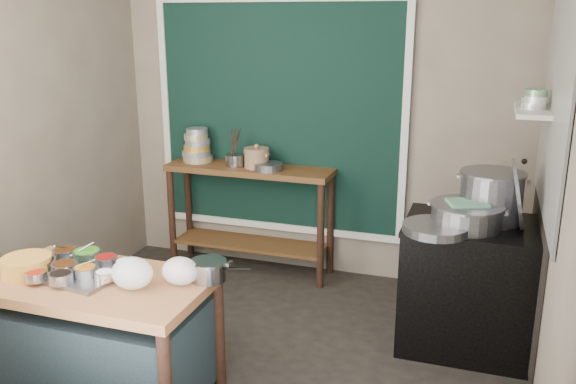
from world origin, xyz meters
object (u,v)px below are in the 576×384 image
(stove_block, at_px, (471,288))
(prep_table, at_px, (104,339))
(condiment_tray, at_px, (77,273))
(stock_pot, at_px, (491,197))
(yellow_basin, at_px, (27,266))
(saucepan, at_px, (208,270))
(steamer, at_px, (466,216))
(back_counter, at_px, (250,219))
(utensil_cup, at_px, (235,160))
(ceramic_crock, at_px, (257,159))

(stove_block, bearing_deg, prep_table, -146.98)
(condiment_tray, distance_m, stock_pot, 2.63)
(stove_block, xyz_separation_m, yellow_basin, (-2.43, -1.36, 0.38))
(saucepan, relative_size, stock_pot, 0.50)
(prep_table, distance_m, steamer, 2.35)
(yellow_basin, xyz_separation_m, steamer, (2.37, 1.28, 0.15))
(yellow_basin, distance_m, saucepan, 1.06)
(back_counter, bearing_deg, utensil_cup, -171.72)
(stock_pot, bearing_deg, steamer, -128.14)
(prep_table, bearing_deg, utensil_cup, 90.45)
(stove_block, relative_size, stock_pot, 2.09)
(condiment_tray, bearing_deg, steamer, 29.59)
(saucepan, relative_size, ceramic_crock, 0.96)
(prep_table, bearing_deg, back_counter, 86.95)
(condiment_tray, height_order, stock_pot, stock_pot)
(condiment_tray, xyz_separation_m, saucepan, (0.75, 0.18, 0.05))
(yellow_basin, relative_size, steamer, 0.59)
(back_counter, relative_size, saucepan, 6.79)
(prep_table, relative_size, condiment_tray, 2.34)
(prep_table, xyz_separation_m, steamer, (1.93, 1.21, 0.58))
(prep_table, xyz_separation_m, saucepan, (0.59, 0.20, 0.43))
(saucepan, bearing_deg, steamer, 18.37)
(stove_block, distance_m, steamer, 0.54)
(prep_table, distance_m, utensil_cup, 2.11)
(condiment_tray, bearing_deg, yellow_basin, -162.05)
(utensil_cup, height_order, steamer, utensil_cup)
(utensil_cup, relative_size, steamer, 0.35)
(utensil_cup, bearing_deg, stock_pot, -16.50)
(yellow_basin, distance_m, steamer, 2.69)
(utensil_cup, bearing_deg, steamer, -22.25)
(stove_block, height_order, yellow_basin, yellow_basin)
(stock_pot, relative_size, steamer, 0.90)
(steamer, bearing_deg, stove_block, 52.06)
(ceramic_crock, bearing_deg, yellow_basin, -106.29)
(ceramic_crock, bearing_deg, stove_block, -21.38)
(stock_pot, bearing_deg, yellow_basin, -149.85)
(prep_table, distance_m, saucepan, 0.76)
(ceramic_crock, distance_m, stock_pot, 2.00)
(steamer, bearing_deg, saucepan, -142.97)
(prep_table, height_order, stove_block, stove_block)
(utensil_cup, bearing_deg, yellow_basin, -101.17)
(condiment_tray, height_order, steamer, steamer)
(stove_block, xyz_separation_m, steamer, (-0.07, -0.09, 0.53))
(prep_table, xyz_separation_m, back_counter, (0.10, 2.03, 0.10))
(utensil_cup, height_order, ceramic_crock, ceramic_crock)
(prep_table, relative_size, utensil_cup, 7.46)
(prep_table, xyz_separation_m, utensil_cup, (-0.02, 2.01, 0.63))
(prep_table, bearing_deg, yellow_basin, -171.79)
(yellow_basin, relative_size, saucepan, 1.31)
(prep_table, relative_size, back_counter, 0.86)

